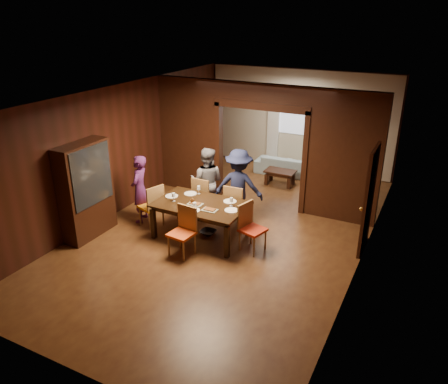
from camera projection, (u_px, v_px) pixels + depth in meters
The scene contains 32 objects.
floor at pixel (230, 230), 9.43m from camera, with size 9.00×9.00×0.00m, color #4A2614.
ceiling at pixel (231, 95), 8.31m from camera, with size 5.50×9.00×0.02m, color silver.
room_walls at pixel (265, 141), 10.40m from camera, with size 5.52×9.01×2.90m.
person_purple at pixel (140, 189), 9.57m from camera, with size 0.56×0.36×1.52m, color #4B1C53.
person_grey at pixel (207, 182), 9.87m from camera, with size 0.78×0.61×1.60m, color slate.
person_navy at pixel (239, 186), 9.56m from camera, with size 1.07×0.62×1.66m, color #171C3B.
sofa at pixel (287, 165), 12.52m from camera, with size 1.82×0.71×0.53m, color #99B8C8.
serving_bowl at pixel (208, 200), 8.94m from camera, with size 0.34×0.34×0.08m, color black.
dining_table at pixel (201, 220), 9.01m from camera, with size 1.85×1.15×0.76m, color black.
coffee_table at pixel (280, 178), 11.79m from camera, with size 0.80×0.50×0.40m, color black.
chair_left at pixel (151, 205), 9.45m from camera, with size 0.44×0.44×0.97m, color orange, non-canonical shape.
chair_right at pixel (253, 228), 8.45m from camera, with size 0.44×0.44×0.97m, color red, non-canonical shape.
chair_far_l at pixel (205, 196), 9.89m from camera, with size 0.44×0.44×0.97m, color #C03812, non-canonical shape.
chair_far_r at pixel (236, 205), 9.47m from camera, with size 0.44×0.44×0.97m, color #DB5414, non-canonical shape.
chair_near at pixel (181, 232), 8.30m from camera, with size 0.44×0.44×0.97m, color #E54C15, non-canonical shape.
hutch at pixel (86, 191), 8.87m from camera, with size 0.40×1.20×2.00m, color black.
door_right at pixel (369, 200), 8.30m from camera, with size 0.06×0.90×2.10m, color black.
window_far at pixel (299, 112), 12.42m from camera, with size 1.20×0.03×1.30m, color silver.
curtain_left at pixel (273, 125), 12.87m from camera, with size 0.35×0.06×2.40m, color white.
curtain_right at pixel (323, 131), 12.25m from camera, with size 0.35×0.06×2.40m, color white.
plate_left at pixel (172, 196), 9.20m from camera, with size 0.27×0.27×0.01m, color silver.
plate_far_l at pixel (190, 194), 9.32m from camera, with size 0.27×0.27×0.01m, color silver.
plate_far_r at pixel (230, 201), 8.95m from camera, with size 0.27×0.27×0.01m, color white.
plate_right at pixel (231, 210), 8.55m from camera, with size 0.27×0.27×0.01m, color white.
plate_near at pixel (193, 210), 8.55m from camera, with size 0.27×0.27×0.01m, color white.
platter_a at pixel (195, 204), 8.81m from camera, with size 0.30×0.20×0.04m, color gray.
platter_b at pixel (210, 210), 8.55m from camera, with size 0.30×0.20×0.04m, color gray.
wineglass_left at pixel (174, 197), 8.94m from camera, with size 0.08×0.08×0.18m, color silver, non-canonical shape.
wineglass_far at pixel (199, 190), 9.30m from camera, with size 0.08×0.08×0.18m, color white, non-canonical shape.
wineglass_right at pixel (231, 202), 8.72m from camera, with size 0.08×0.08×0.18m, color white, non-canonical shape.
tumbler at pixel (195, 206), 8.59m from camera, with size 0.07×0.07×0.14m, color silver.
condiment_jar at pixel (192, 201), 8.84m from camera, with size 0.08×0.08×0.11m, color #4B2A11, non-canonical shape.
Camera 1 is at (3.69, -7.52, 4.41)m, focal length 35.00 mm.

